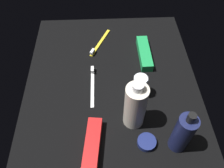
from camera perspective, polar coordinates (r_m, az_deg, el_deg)
name	(u,v)px	position (r cm, az deg, el deg)	size (l,w,h in cm)	color
ground_plane	(112,90)	(83.70, 0.00, -1.51)	(84.00, 64.00, 1.20)	black
lotion_bottle	(183,133)	(68.39, 17.37, -11.74)	(5.45, 5.45, 18.06)	#181E46
bodywash_bottle	(135,106)	(68.97, 5.86, -5.51)	(6.75, 6.75, 19.40)	silver
deodorant_stick	(140,86)	(79.13, 7.00, -0.51)	(4.79, 4.79, 8.76)	silver
toothbrush_white	(92,84)	(84.18, -4.94, 0.01)	(18.00, 1.23, 2.10)	white
toothbrush_yellow	(99,43)	(99.01, -3.25, 10.14)	(16.70, 8.98, 2.10)	yellow
toothpaste_box_red	(92,146)	(70.94, -4.99, -15.26)	(17.60, 4.40, 3.20)	red
toothpaste_box_green	(144,53)	(94.09, 8.13, 7.69)	(17.60, 4.40, 3.20)	green
cream_tin_left	(147,142)	(72.66, 8.70, -14.27)	(5.80, 5.80, 1.85)	navy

